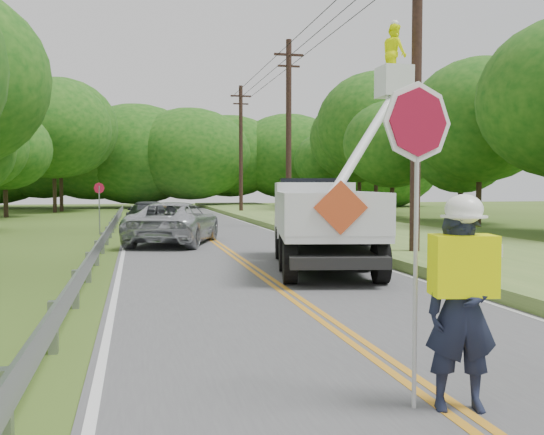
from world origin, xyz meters
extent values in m
plane|color=#3B501C|center=(0.00, 0.00, 0.00)|extent=(140.00, 140.00, 0.00)
cube|color=#4F4E51|center=(0.00, 14.00, 0.01)|extent=(7.20, 96.00, 0.02)
cube|color=orange|center=(-0.10, 14.00, 0.02)|extent=(0.12, 96.00, 0.00)
cube|color=orange|center=(0.10, 14.00, 0.02)|extent=(0.12, 96.00, 0.00)
cube|color=silver|center=(-3.45, 14.00, 0.02)|extent=(0.12, 96.00, 0.00)
cube|color=silver|center=(3.45, 14.00, 0.02)|extent=(0.12, 96.00, 0.00)
cube|color=gray|center=(-4.10, -2.00, 0.35)|extent=(0.12, 0.14, 0.70)
cube|color=gray|center=(-4.10, 1.00, 0.35)|extent=(0.12, 0.14, 0.70)
cube|color=gray|center=(-4.10, 4.00, 0.35)|extent=(0.12, 0.14, 0.70)
cube|color=gray|center=(-4.10, 7.00, 0.35)|extent=(0.12, 0.14, 0.70)
cube|color=gray|center=(-4.10, 10.00, 0.35)|extent=(0.12, 0.14, 0.70)
cube|color=gray|center=(-4.10, 13.00, 0.35)|extent=(0.12, 0.14, 0.70)
cube|color=gray|center=(-4.10, 16.00, 0.35)|extent=(0.12, 0.14, 0.70)
cube|color=gray|center=(-4.10, 19.00, 0.35)|extent=(0.12, 0.14, 0.70)
cube|color=gray|center=(-4.10, 22.00, 0.35)|extent=(0.12, 0.14, 0.70)
cube|color=gray|center=(-4.10, 25.00, 0.35)|extent=(0.12, 0.14, 0.70)
cube|color=gray|center=(-4.10, 28.00, 0.35)|extent=(0.12, 0.14, 0.70)
cube|color=gray|center=(-4.10, 31.00, 0.35)|extent=(0.12, 0.14, 0.70)
cube|color=gray|center=(-4.10, 34.00, 0.35)|extent=(0.12, 0.14, 0.70)
cube|color=gray|center=(-4.10, 37.00, 0.35)|extent=(0.12, 0.14, 0.70)
cube|color=gray|center=(-4.00, 15.00, 0.60)|extent=(0.05, 48.00, 0.34)
cylinder|color=black|center=(5.00, 9.00, 5.00)|extent=(0.30, 0.30, 10.00)
cylinder|color=black|center=(5.00, 24.00, 5.00)|extent=(0.30, 0.30, 10.00)
cube|color=black|center=(5.00, 24.00, 9.20)|extent=(1.60, 0.12, 0.12)
cube|color=black|center=(5.00, 24.00, 8.60)|extent=(1.20, 0.10, 0.10)
cylinder|color=black|center=(5.00, 39.00, 5.00)|extent=(0.30, 0.30, 10.00)
cube|color=black|center=(5.00, 39.00, 9.20)|extent=(1.60, 0.12, 0.12)
cube|color=black|center=(5.00, 39.00, 8.60)|extent=(1.20, 0.10, 0.10)
cylinder|color=black|center=(4.30, 17.50, 9.10)|extent=(0.03, 43.00, 0.03)
cylinder|color=black|center=(5.00, 17.50, 9.10)|extent=(0.03, 43.00, 0.03)
cylinder|color=black|center=(5.70, 17.50, 9.10)|extent=(0.03, 43.00, 0.03)
cube|color=#527032|center=(7.10, 14.00, 0.15)|extent=(7.00, 96.00, 0.30)
cylinder|color=#332319|center=(-12.03, 38.30, 1.40)|extent=(0.32, 0.32, 2.80)
ellipsoid|color=#134811|center=(-12.03, 38.30, 4.81)|extent=(6.52, 6.52, 5.74)
cylinder|color=#332319|center=(-9.69, 45.86, 2.04)|extent=(0.32, 0.32, 4.08)
ellipsoid|color=#134811|center=(-9.69, 45.86, 7.02)|extent=(9.51, 9.51, 8.37)
cylinder|color=#332319|center=(-9.39, 47.91, 2.11)|extent=(0.32, 0.32, 4.22)
ellipsoid|color=#134811|center=(-9.39, 47.91, 7.27)|extent=(9.85, 9.85, 8.67)
cylinder|color=#332319|center=(16.40, 24.00, 1.75)|extent=(0.32, 0.32, 3.50)
ellipsoid|color=#134811|center=(16.40, 24.00, 6.02)|extent=(8.16, 8.16, 7.18)
cylinder|color=#332319|center=(16.90, 26.86, 1.27)|extent=(0.32, 0.32, 2.55)
ellipsoid|color=#134811|center=(16.90, 26.86, 4.39)|extent=(5.95, 5.95, 5.24)
cylinder|color=#332319|center=(14.74, 32.36, 1.51)|extent=(0.32, 0.32, 3.01)
ellipsoid|color=#134811|center=(14.74, 32.36, 5.19)|extent=(7.03, 7.03, 6.18)
cylinder|color=#332319|center=(15.85, 37.97, 2.07)|extent=(0.32, 0.32, 4.13)
ellipsoid|color=#134811|center=(15.85, 37.97, 7.11)|extent=(9.64, 9.64, 8.48)
cylinder|color=#332319|center=(15.59, 40.98, 1.82)|extent=(0.32, 0.32, 3.65)
ellipsoid|color=#134811|center=(15.59, 40.98, 6.29)|extent=(8.52, 8.52, 7.49)
cylinder|color=#332319|center=(14.57, 46.90, 1.33)|extent=(0.32, 0.32, 2.66)
ellipsoid|color=#134811|center=(14.57, 46.90, 4.57)|extent=(6.20, 6.20, 5.45)
ellipsoid|color=#134811|center=(-12.14, 57.28, 5.50)|extent=(12.11, 9.08, 9.08)
ellipsoid|color=#134811|center=(-7.32, 56.41, 5.50)|extent=(12.49, 9.37, 9.37)
ellipsoid|color=#134811|center=(-2.99, 56.15, 5.50)|extent=(13.76, 10.32, 10.32)
ellipsoid|color=#134811|center=(2.46, 54.40, 5.50)|extent=(12.50, 9.38, 9.38)
ellipsoid|color=#134811|center=(7.06, 57.79, 5.50)|extent=(11.89, 8.92, 8.92)
ellipsoid|color=#134811|center=(13.51, 56.98, 5.50)|extent=(12.48, 9.36, 9.36)
ellipsoid|color=#134811|center=(17.44, 56.09, 5.50)|extent=(10.41, 7.81, 7.81)
ellipsoid|color=#134811|center=(22.13, 54.07, 5.50)|extent=(16.08, 12.06, 12.06)
imported|color=#191E33|center=(0.08, -2.04, 1.00)|extent=(0.80, 0.61, 1.96)
cube|color=#E4F400|center=(0.08, -2.04, 1.45)|extent=(0.66, 0.48, 0.59)
ellipsoid|color=white|center=(0.08, -2.04, 1.99)|extent=(0.37, 0.37, 0.29)
cylinder|color=#B7B7B7|center=(-0.35, -1.90, 1.39)|extent=(0.04, 0.04, 2.74)
cylinder|color=maroon|center=(-0.35, -1.90, 2.83)|extent=(0.78, 0.18, 0.78)
cylinder|color=black|center=(0.34, 5.67, 0.51)|extent=(0.49, 1.02, 0.98)
cylinder|color=black|center=(2.35, 5.28, 0.51)|extent=(0.49, 1.02, 0.98)
cylinder|color=black|center=(0.73, 7.68, 0.51)|extent=(0.49, 1.02, 0.98)
cylinder|color=black|center=(2.74, 7.29, 0.51)|extent=(0.49, 1.02, 0.98)
cylinder|color=black|center=(1.22, 10.19, 0.51)|extent=(0.49, 1.02, 0.98)
cylinder|color=black|center=(3.23, 9.80, 0.51)|extent=(0.49, 1.02, 0.98)
cube|color=black|center=(1.79, 7.78, 0.58)|extent=(3.37, 6.84, 0.26)
cube|color=silver|center=(1.66, 7.08, 1.09)|extent=(3.21, 5.07, 0.23)
cube|color=silver|center=(0.52, 7.30, 1.61)|extent=(0.96, 4.63, 0.92)
cube|color=silver|center=(2.79, 6.86, 1.61)|extent=(0.96, 4.63, 0.92)
cube|color=silver|center=(1.21, 4.79, 1.61)|extent=(2.32, 0.51, 0.92)
cube|color=silver|center=(2.32, 10.50, 1.40)|extent=(2.63, 2.35, 1.84)
cube|color=black|center=(2.36, 10.70, 2.07)|extent=(2.26, 1.70, 0.77)
cube|color=silver|center=(1.44, 5.98, 1.61)|extent=(1.08, 1.08, 0.82)
cube|color=silver|center=(4.30, 9.00, 5.22)|extent=(0.87, 0.87, 0.87)
imported|color=#E4F400|center=(4.30, 9.00, 6.03)|extent=(0.62, 0.80, 1.65)
cube|color=#DA4C21|center=(1.20, 4.72, 1.76)|extent=(1.14, 0.26, 1.16)
imported|color=#B7BABF|center=(-1.60, 15.73, 0.82)|extent=(4.24, 6.27, 1.59)
imported|color=#34383C|center=(-2.45, 25.00, 0.72)|extent=(2.40, 5.01, 1.41)
cylinder|color=gray|center=(-4.66, 21.10, 1.11)|extent=(0.06, 0.06, 2.23)
cylinder|color=maroon|center=(-4.66, 21.10, 2.13)|extent=(0.47, 0.24, 0.51)
cube|color=white|center=(6.06, 6.59, 0.53)|extent=(0.48, 0.11, 0.34)
cylinder|color=gray|center=(5.86, 6.59, 0.24)|extent=(0.02, 0.02, 0.48)
cylinder|color=gray|center=(6.25, 6.59, 0.24)|extent=(0.02, 0.02, 0.48)
camera|label=1|loc=(-3.01, -7.27, 2.21)|focal=39.60mm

